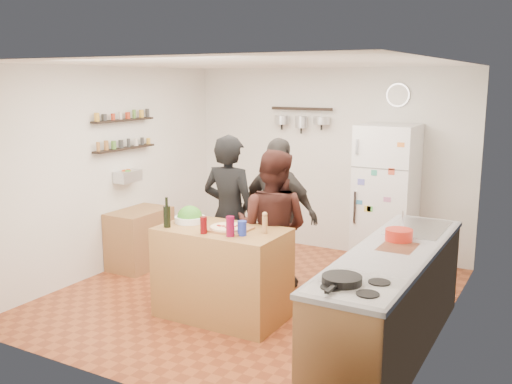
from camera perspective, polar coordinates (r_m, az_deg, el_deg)
The scene contains 26 objects.
room_shell at distance 6.38m, azimuth 1.26°, elevation 1.32°, with size 4.20×4.20×4.20m.
prep_island at distance 5.73m, azimuth -3.37°, elevation -8.06°, with size 1.25×0.72×0.91m, color olive.
pizza_board at distance 5.54m, azimuth -2.84°, elevation -3.71°, with size 0.42×0.34×0.02m, color brown.
pizza at distance 5.53m, azimuth -2.84°, elevation -3.52°, with size 0.34×0.34×0.02m, color beige.
salad_bowl at distance 5.86m, azimuth -6.63°, elevation -2.73°, with size 0.31×0.31×0.06m, color white.
wine_bottle at distance 5.68m, azimuth -8.90°, elevation -2.45°, with size 0.07×0.07×0.21m, color black.
wine_glass_near at distance 5.41m, azimuth -5.26°, elevation -3.32°, with size 0.07×0.07×0.16m, color #520709.
wine_glass_far at distance 5.30m, azimuth -2.60°, elevation -3.45°, with size 0.08×0.08×0.19m, color maroon.
pepper_mill at distance 5.40m, azimuth 0.88°, elevation -3.31°, with size 0.05×0.05×0.16m, color #A87846.
salt_canister at distance 5.33m, azimuth -1.41°, elevation -3.64°, with size 0.09×0.09×0.14m, color navy.
person_left at distance 6.27m, azimuth -2.67°, elevation -2.28°, with size 0.64×0.42×1.77m, color black.
person_center at distance 5.93m, azimuth 1.63°, elevation -3.67°, with size 0.80×0.62×1.65m, color black.
person_back at distance 6.39m, azimuth 2.27°, elevation -2.25°, with size 1.01×0.42×1.72m, color #292625.
counter_run at distance 5.14m, azimuth 13.36°, elevation -10.74°, with size 0.63×2.63×0.90m, color #9E7042.
stove_top at distance 4.12m, azimuth 9.94°, elevation -9.31°, with size 0.60×0.62×0.02m, color white.
skillet at distance 4.13m, azimuth 8.59°, elevation -8.66°, with size 0.29×0.29×0.06m, color black.
sink at distance 5.78m, azimuth 15.91°, elevation -3.55°, with size 0.50×0.80×0.03m, color silver.
cutting_board at distance 5.11m, azimuth 14.00°, elevation -5.44°, with size 0.30×0.40×0.02m, color brown.
red_bowl at distance 5.29m, azimuth 14.10°, elevation -4.17°, with size 0.25×0.25×0.10m, color #AA2113.
fridge at distance 7.34m, azimuth 12.88°, elevation -0.44°, with size 0.70×0.68×1.80m, color white.
wall_clock at distance 7.51m, azimuth 14.02°, elevation 9.39°, with size 0.30×0.30×0.03m, color silver.
spice_shelf_lower at distance 7.29m, azimuth -12.99°, elevation 4.27°, with size 0.12×1.00×0.03m, color black.
spice_shelf_upper at distance 7.26m, azimuth -13.11°, elevation 7.01°, with size 0.12×1.00×0.03m, color black.
produce_basket at distance 7.32m, azimuth -12.70°, elevation 1.54°, with size 0.18×0.35×0.14m, color silver.
side_table at distance 7.39m, azimuth -11.52°, elevation -4.57°, with size 0.50×0.80×0.73m, color #A17A43.
pot_rack at distance 7.89m, azimuth 4.57°, elevation 8.30°, with size 0.90×0.04×0.04m, color black.
Camera 1 is at (2.94, -5.16, 2.34)m, focal length 40.00 mm.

